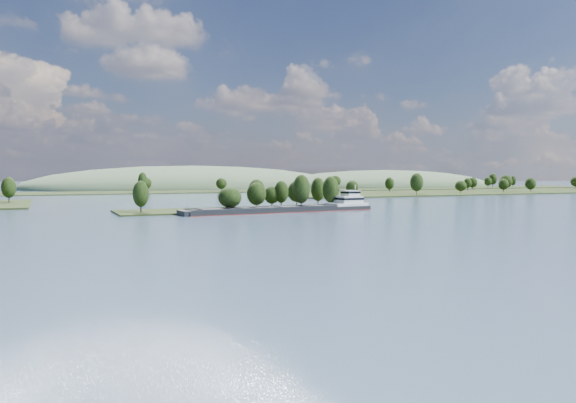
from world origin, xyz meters
name	(u,v)px	position (x,y,z in m)	size (l,w,h in m)	color
ground	(305,222)	(0.00, 120.00, 0.00)	(1800.00, 1800.00, 0.00)	#3D5069
tree_island	(260,200)	(7.38, 178.80, 4.23)	(100.00, 33.16, 15.19)	#212E14
right_bank	(478,191)	(231.68, 299.41, 1.00)	(320.00, 90.00, 15.78)	#212E14
back_shoreline	(161,191)	(9.06, 399.87, 0.69)	(900.00, 60.00, 16.15)	#212E14
hill_east	(385,187)	(260.00, 470.00, 0.00)	(260.00, 140.00, 36.00)	#445C3F
hill_west	(194,188)	(60.00, 500.00, 0.00)	(320.00, 160.00, 44.00)	#445C3F
cargo_barge	(293,208)	(15.99, 164.78, 1.37)	(81.13, 17.71, 10.90)	black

